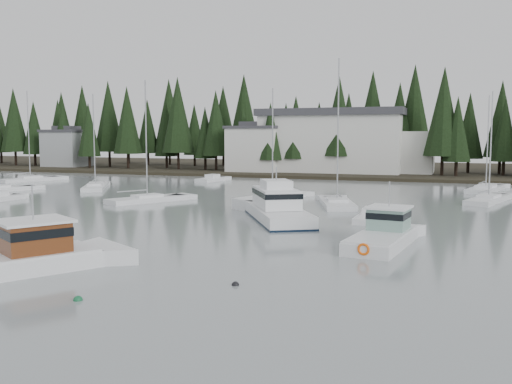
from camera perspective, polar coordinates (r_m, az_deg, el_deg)
far_shore_land at (r=114.50m, az=11.59°, el=2.15°), size 240.00×54.00×1.00m
conifer_treeline at (r=103.65m, az=10.71°, el=1.80°), size 200.00×22.00×20.00m
house_west at (r=101.18m, az=-0.04°, el=4.45°), size 9.54×7.42×8.75m
house_far_west at (r=123.63m, az=-18.38°, el=4.27°), size 8.48×7.42×8.25m
harbor_inn at (r=100.34m, az=8.76°, el=5.01°), size 29.50×11.50×10.90m
lobster_boat_brown at (r=31.16m, az=-24.01°, el=-6.46°), size 8.11×10.44×5.01m
cabin_cruiser_center at (r=46.43m, az=2.13°, el=-1.88°), size 8.90×11.87×4.99m
lobster_boat_teal at (r=36.58m, az=12.65°, el=-4.41°), size 3.78×8.36×4.49m
sailboat_1 at (r=60.05m, az=-10.81°, el=-0.90°), size 6.39×8.80×12.99m
sailboat_2 at (r=76.12m, az=-15.76°, el=0.36°), size 6.97×9.60×12.64m
sailboat_3 at (r=75.95m, az=21.99°, el=0.14°), size 5.14×10.64×12.30m
sailboat_4 at (r=60.99m, az=1.66°, el=-0.71°), size 5.34×9.68×12.36m
sailboat_5 at (r=56.17m, az=8.10°, el=-1.29°), size 5.39×9.09×14.72m
sailboat_7 at (r=92.05m, az=-21.63°, el=1.07°), size 5.51×9.34×13.98m
sailboat_10 at (r=63.72m, az=22.23°, el=-0.86°), size 5.11×9.89×11.89m
runabout_1 at (r=47.29m, az=11.60°, el=-2.61°), size 2.25×6.53×1.42m
runabout_3 at (r=86.03m, az=-4.37°, el=1.19°), size 3.21×6.54×1.42m
mooring_buoy_green at (r=25.34m, az=-17.38°, el=-10.30°), size 0.40×0.40×0.40m
mooring_buoy_dark at (r=26.55m, az=-2.08°, el=-9.30°), size 0.36×0.36×0.36m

